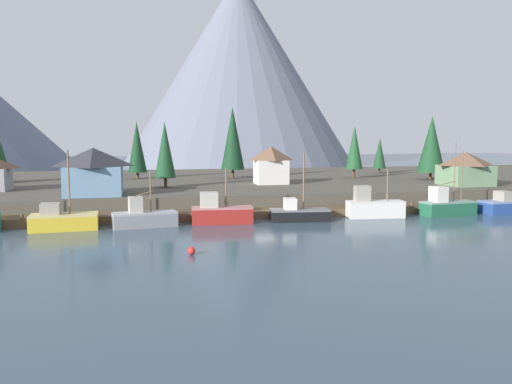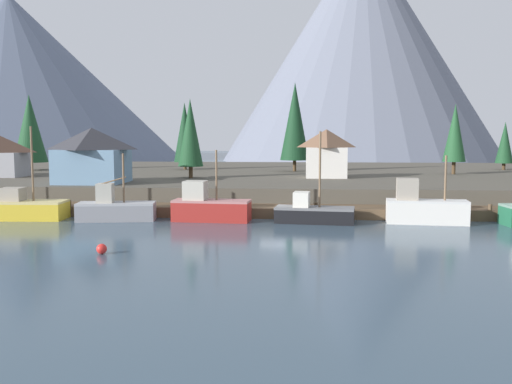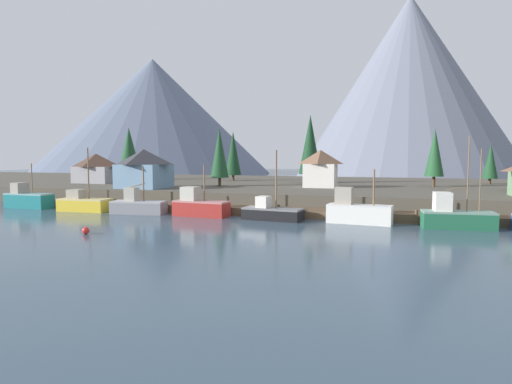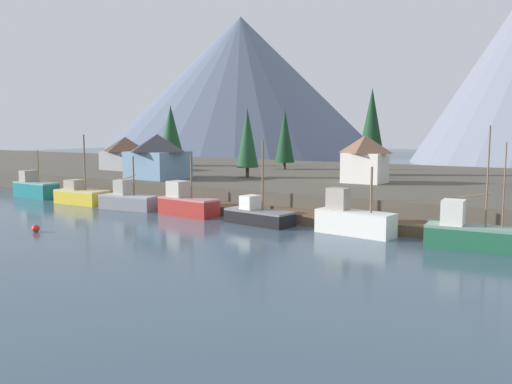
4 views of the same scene
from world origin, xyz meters
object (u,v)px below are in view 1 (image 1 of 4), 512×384
at_px(fishing_boat_grey, 144,217).
at_px(conifer_back_left, 165,150).
at_px(fishing_boat_red, 220,212).
at_px(conifer_mid_right, 354,147).
at_px(fishing_boat_yellow, 63,220).
at_px(house_white, 271,165).
at_px(fishing_boat_blue, 506,206).
at_px(conifer_near_left, 432,144).
at_px(conifer_centre, 380,153).
at_px(fishing_boat_black, 299,213).
at_px(house_green, 466,168).
at_px(fishing_boat_white, 374,207).
at_px(conifer_mid_left, 233,138).
at_px(channel_buoy, 192,251).
at_px(conifer_back_right, 137,147).
at_px(fishing_boat_green, 446,206).
at_px(house_blue, 94,171).

bearing_deg(fishing_boat_grey, conifer_back_left, 72.07).
xyz_separation_m(fishing_boat_red, conifer_mid_right, (29.51, 29.22, 6.90)).
relative_size(fishing_boat_yellow, house_white, 1.42).
height_order(fishing_boat_red, conifer_mid_right, conifer_mid_right).
relative_size(fishing_boat_red, house_white, 1.18).
xyz_separation_m(fishing_boat_blue, conifer_near_left, (3.12, 23.72, 7.83)).
bearing_deg(house_white, conifer_centre, 33.14).
bearing_deg(fishing_boat_black, fishing_boat_blue, 6.21).
xyz_separation_m(house_white, house_green, (29.41, -9.10, -0.45)).
bearing_deg(fishing_boat_grey, fishing_boat_red, -5.84).
bearing_deg(fishing_boat_white, fishing_boat_red, -174.68).
relative_size(fishing_boat_grey, conifer_mid_left, 0.56).
bearing_deg(channel_buoy, fishing_boat_blue, 19.04).
relative_size(fishing_boat_white, conifer_centre, 0.98).
distance_m(fishing_boat_red, conifer_mid_left, 35.45).
bearing_deg(conifer_near_left, conifer_back_right, 165.58).
height_order(fishing_boat_yellow, fishing_boat_green, fishing_boat_green).
xyz_separation_m(fishing_boat_black, house_blue, (-24.74, 11.27, 4.79)).
xyz_separation_m(house_white, conifer_back_right, (-21.37, 15.27, 2.65)).
height_order(fishing_boat_white, conifer_back_left, conifer_back_left).
bearing_deg(fishing_boat_white, fishing_boat_yellow, -174.30).
distance_m(house_white, conifer_mid_left, 13.58).
height_order(fishing_boat_red, fishing_boat_white, fishing_boat_red).
height_order(house_green, conifer_mid_right, conifer_mid_right).
height_order(conifer_mid_left, conifer_back_right, conifer_mid_left).
xyz_separation_m(house_white, channel_buoy, (-16.40, -36.67, -5.29)).
bearing_deg(conifer_back_left, fishing_boat_black, -52.31).
xyz_separation_m(fishing_boat_black, channel_buoy, (-14.41, -15.04, -0.55)).
xyz_separation_m(house_white, conifer_back_left, (-17.08, -2.10, 2.55)).
height_order(house_green, conifer_near_left, conifer_near_left).
bearing_deg(house_blue, house_green, 1.28).
distance_m(house_blue, conifer_back_left, 12.94).
relative_size(fishing_boat_green, house_blue, 1.28).
bearing_deg(conifer_mid_left, fishing_boat_red, -102.48).
bearing_deg(fishing_boat_grey, fishing_boat_yellow, 171.20).
height_order(conifer_near_left, conifer_mid_left, conifer_mid_left).
bearing_deg(house_white, conifer_back_left, -172.98).
height_order(fishing_boat_red, fishing_boat_blue, fishing_boat_red).
height_order(fishing_boat_yellow, house_green, fishing_boat_yellow).
height_order(house_blue, conifer_centre, conifer_centre).
xyz_separation_m(house_blue, conifer_centre, (54.92, 28.77, 1.01)).
xyz_separation_m(conifer_near_left, channel_buoy, (-46.54, -38.70, -8.47)).
bearing_deg(conifer_back_left, conifer_near_left, 5.01).
height_order(fishing_boat_black, conifer_back_right, conifer_back_right).
bearing_deg(fishing_boat_red, fishing_boat_yellow, -174.99).
bearing_deg(house_white, fishing_boat_white, -69.46).
relative_size(fishing_boat_white, conifer_back_right, 0.70).
bearing_deg(house_white, house_blue, -158.81).
distance_m(conifer_back_left, conifer_back_right, 17.90).
relative_size(conifer_mid_right, conifer_back_left, 0.97).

